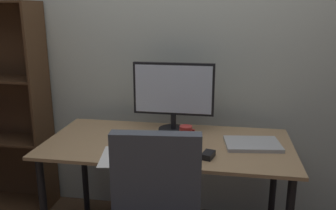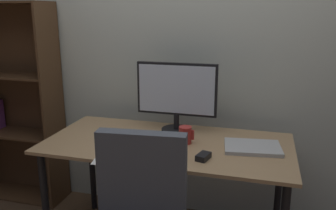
{
  "view_description": "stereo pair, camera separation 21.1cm",
  "coord_description": "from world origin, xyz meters",
  "px_view_note": "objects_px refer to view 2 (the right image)",
  "views": [
    {
      "loc": [
        0.34,
        -1.99,
        1.52
      ],
      "look_at": [
        -0.0,
        0.02,
        0.97
      ],
      "focal_mm": 37.53,
      "sensor_mm": 36.0,
      "label": 1
    },
    {
      "loc": [
        0.54,
        -1.95,
        1.52
      ],
      "look_at": [
        -0.0,
        0.02,
        0.97
      ],
      "focal_mm": 37.53,
      "sensor_mm": 36.0,
      "label": 2
    }
  ],
  "objects_px": {
    "desk": "(167,155)",
    "mouse": "(203,157)",
    "coffee_mug": "(185,135)",
    "bookshelf": "(12,105)",
    "laptop": "(253,147)",
    "monitor": "(176,93)",
    "keyboard": "(159,155)"
  },
  "relations": [
    {
      "from": "desk",
      "to": "mouse",
      "type": "xyz_separation_m",
      "value": [
        0.26,
        -0.2,
        0.1
      ]
    },
    {
      "from": "coffee_mug",
      "to": "bookshelf",
      "type": "distance_m",
      "value": 1.56
    },
    {
      "from": "mouse",
      "to": "laptop",
      "type": "bearing_deg",
      "value": 56.6
    },
    {
      "from": "monitor",
      "to": "mouse",
      "type": "relative_size",
      "value": 5.55
    },
    {
      "from": "desk",
      "to": "monitor",
      "type": "xyz_separation_m",
      "value": [
        -0.0,
        0.22,
        0.35
      ]
    },
    {
      "from": "coffee_mug",
      "to": "laptop",
      "type": "height_order",
      "value": "coffee_mug"
    },
    {
      "from": "laptop",
      "to": "keyboard",
      "type": "bearing_deg",
      "value": -161.06
    },
    {
      "from": "keyboard",
      "to": "mouse",
      "type": "xyz_separation_m",
      "value": [
        0.24,
        0.02,
        0.01
      ]
    },
    {
      "from": "monitor",
      "to": "bookshelf",
      "type": "xyz_separation_m",
      "value": [
        -1.41,
        0.14,
        -0.22
      ]
    },
    {
      "from": "keyboard",
      "to": "bookshelf",
      "type": "bearing_deg",
      "value": 155.02
    },
    {
      "from": "keyboard",
      "to": "bookshelf",
      "type": "height_order",
      "value": "bookshelf"
    },
    {
      "from": "laptop",
      "to": "mouse",
      "type": "bearing_deg",
      "value": -145.92
    },
    {
      "from": "monitor",
      "to": "bookshelf",
      "type": "relative_size",
      "value": 0.34
    },
    {
      "from": "desk",
      "to": "laptop",
      "type": "bearing_deg",
      "value": 2.44
    },
    {
      "from": "coffee_mug",
      "to": "bookshelf",
      "type": "xyz_separation_m",
      "value": [
        -1.52,
        0.35,
        -0.02
      ]
    },
    {
      "from": "coffee_mug",
      "to": "bookshelf",
      "type": "relative_size",
      "value": 0.07
    },
    {
      "from": "bookshelf",
      "to": "mouse",
      "type": "bearing_deg",
      "value": -18.6
    },
    {
      "from": "mouse",
      "to": "bookshelf",
      "type": "bearing_deg",
      "value": 176.47
    },
    {
      "from": "keyboard",
      "to": "mouse",
      "type": "height_order",
      "value": "mouse"
    },
    {
      "from": "monitor",
      "to": "coffee_mug",
      "type": "xyz_separation_m",
      "value": [
        0.11,
        -0.21,
        -0.21
      ]
    },
    {
      "from": "monitor",
      "to": "mouse",
      "type": "height_order",
      "value": "monitor"
    },
    {
      "from": "monitor",
      "to": "mouse",
      "type": "distance_m",
      "value": 0.55
    },
    {
      "from": "mouse",
      "to": "coffee_mug",
      "type": "distance_m",
      "value": 0.26
    },
    {
      "from": "coffee_mug",
      "to": "laptop",
      "type": "relative_size",
      "value": 0.33
    },
    {
      "from": "mouse",
      "to": "monitor",
      "type": "bearing_deg",
      "value": 136.83
    },
    {
      "from": "coffee_mug",
      "to": "keyboard",
      "type": "bearing_deg",
      "value": -112.2
    },
    {
      "from": "keyboard",
      "to": "laptop",
      "type": "relative_size",
      "value": 0.91
    },
    {
      "from": "coffee_mug",
      "to": "desk",
      "type": "bearing_deg",
      "value": -174.93
    },
    {
      "from": "desk",
      "to": "bookshelf",
      "type": "height_order",
      "value": "bookshelf"
    },
    {
      "from": "keyboard",
      "to": "coffee_mug",
      "type": "relative_size",
      "value": 2.77
    },
    {
      "from": "keyboard",
      "to": "mouse",
      "type": "distance_m",
      "value": 0.24
    },
    {
      "from": "monitor",
      "to": "bookshelf",
      "type": "bearing_deg",
      "value": 174.31
    }
  ]
}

